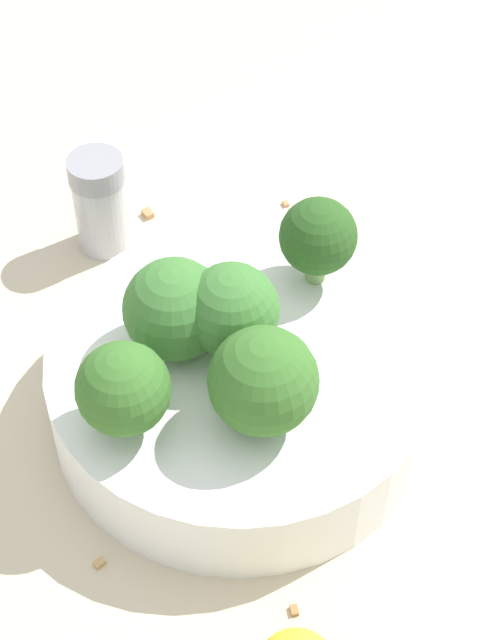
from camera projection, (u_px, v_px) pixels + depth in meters
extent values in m
plane|color=beige|center=(240.00, 411.00, 0.66)|extent=(3.00, 3.00, 0.00)
cylinder|color=white|center=(240.00, 385.00, 0.64)|extent=(0.23, 0.23, 0.05)
cylinder|color=#84AD66|center=(234.00, 335.00, 0.61)|extent=(0.02, 0.02, 0.03)
sphere|color=#3D7533|center=(233.00, 309.00, 0.60)|extent=(0.05, 0.05, 0.05)
cylinder|color=#8EB770|center=(263.00, 406.00, 0.58)|extent=(0.02, 0.02, 0.02)
sphere|color=#386B28|center=(263.00, 381.00, 0.56)|extent=(0.06, 0.06, 0.06)
cylinder|color=#84AD66|center=(176.00, 333.00, 0.62)|extent=(0.02, 0.02, 0.02)
sphere|color=#3D7533|center=(175.00, 309.00, 0.60)|extent=(0.06, 0.06, 0.06)
cylinder|color=#7A9E5B|center=(126.00, 412.00, 0.58)|extent=(0.01, 0.01, 0.02)
sphere|color=#386B28|center=(123.00, 389.00, 0.56)|extent=(0.05, 0.05, 0.05)
cylinder|color=#7A9E5B|center=(316.00, 262.00, 0.65)|extent=(0.02, 0.02, 0.03)
sphere|color=#28511E|center=(318.00, 236.00, 0.63)|extent=(0.05, 0.05, 0.05)
cylinder|color=#B2B7BC|center=(101.00, 212.00, 0.73)|extent=(0.04, 0.04, 0.06)
cylinder|color=gray|center=(96.00, 170.00, 0.71)|extent=(0.04, 0.04, 0.02)
cube|color=tan|center=(99.00, 562.00, 0.59)|extent=(0.01, 0.00, 0.01)
cube|color=olive|center=(294.00, 609.00, 0.57)|extent=(0.01, 0.01, 0.01)
cube|color=#AD7F4C|center=(286.00, 203.00, 0.78)|extent=(0.01, 0.01, 0.01)
cube|color=#AD7F4C|center=(148.00, 212.00, 0.77)|extent=(0.01, 0.01, 0.01)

